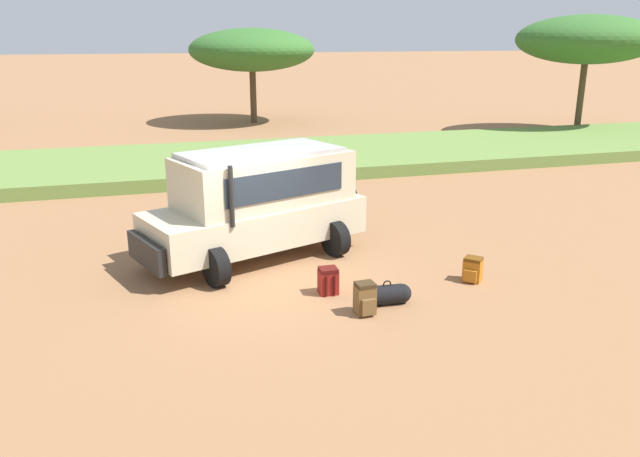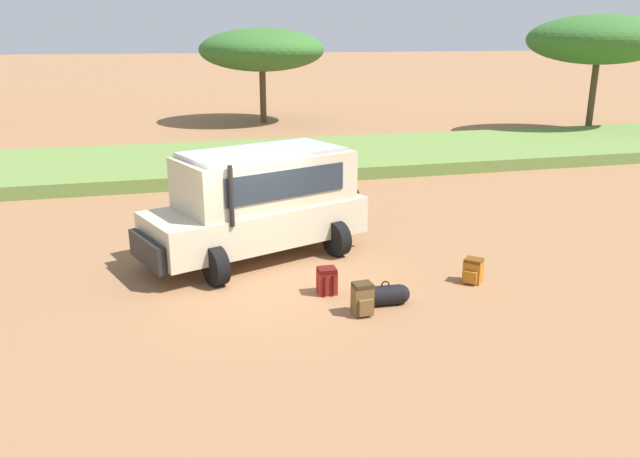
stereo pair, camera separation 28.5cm
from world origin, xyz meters
name	(u,v)px [view 1 (the left image)]	position (x,y,z in m)	size (l,w,h in m)	color
ground_plane	(260,277)	(0.00, 0.00, 0.00)	(320.00, 320.00, 0.00)	#936642
grass_bank	(203,162)	(0.00, 11.53, 0.22)	(120.00, 7.00, 0.44)	olive
safari_vehicle	(259,201)	(0.27, 1.28, 1.29)	(5.42, 3.73, 2.44)	beige
backpack_beside_front_wheel	(473,270)	(4.17, -1.41, 0.25)	(0.48, 0.48, 0.51)	#B26619
backpack_cluster_center	(365,299)	(1.51, -2.29, 0.29)	(0.37, 0.41, 0.60)	brown
backpack_near_rear_wheel	(328,281)	(1.14, -1.20, 0.26)	(0.37, 0.42, 0.53)	maroon
duffel_bag_low_black_case	(387,295)	(2.05, -1.98, 0.19)	(0.96, 0.40, 0.47)	black
acacia_tree_centre_back	(252,50)	(4.11, 23.56, 4.01)	(6.94, 7.09, 5.19)	brown
acacia_tree_right_mid	(588,40)	(19.26, 15.03, 4.59)	(7.13, 6.14, 5.78)	brown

